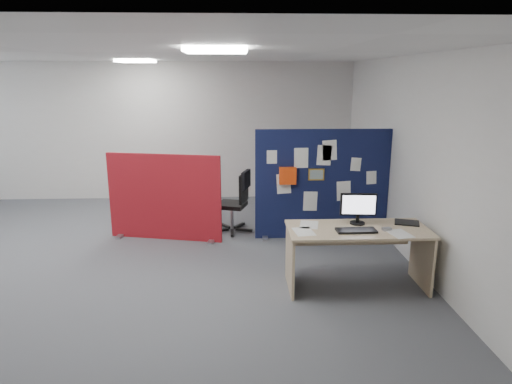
{
  "coord_description": "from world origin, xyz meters",
  "views": [
    {
      "loc": [
        2.19,
        -5.62,
        2.44
      ],
      "look_at": [
        2.43,
        -0.02,
        1.0
      ],
      "focal_mm": 32.0,
      "sensor_mm": 36.0,
      "label": 1
    }
  ],
  "objects_px": {
    "office_chair": "(238,198)",
    "red_divider": "(164,198)",
    "navy_divider": "(321,185)",
    "monitor_main": "(358,207)",
    "main_desk": "(356,241)"
  },
  "relations": [
    {
      "from": "office_chair",
      "to": "red_divider",
      "type": "bearing_deg",
      "value": -148.07
    },
    {
      "from": "navy_divider",
      "to": "office_chair",
      "type": "relative_size",
      "value": 2.06
    },
    {
      "from": "navy_divider",
      "to": "monitor_main",
      "type": "height_order",
      "value": "navy_divider"
    },
    {
      "from": "red_divider",
      "to": "office_chair",
      "type": "relative_size",
      "value": 1.75
    },
    {
      "from": "monitor_main",
      "to": "red_divider",
      "type": "relative_size",
      "value": 0.25
    },
    {
      "from": "monitor_main",
      "to": "red_divider",
      "type": "bearing_deg",
      "value": 152.65
    },
    {
      "from": "red_divider",
      "to": "office_chair",
      "type": "xyz_separation_m",
      "value": [
        1.11,
        0.29,
        -0.09
      ]
    },
    {
      "from": "main_desk",
      "to": "monitor_main",
      "type": "distance_m",
      "value": 0.4
    },
    {
      "from": "navy_divider",
      "to": "red_divider",
      "type": "distance_m",
      "value": 2.37
    },
    {
      "from": "main_desk",
      "to": "office_chair",
      "type": "distance_m",
      "value": 2.42
    },
    {
      "from": "navy_divider",
      "to": "monitor_main",
      "type": "xyz_separation_m",
      "value": [
        0.15,
        -1.57,
        0.1
      ]
    },
    {
      "from": "main_desk",
      "to": "monitor_main",
      "type": "bearing_deg",
      "value": 75.23
    },
    {
      "from": "navy_divider",
      "to": "main_desk",
      "type": "height_order",
      "value": "navy_divider"
    },
    {
      "from": "main_desk",
      "to": "office_chair",
      "type": "xyz_separation_m",
      "value": [
        -1.38,
        1.99,
        0.01
      ]
    },
    {
      "from": "main_desk",
      "to": "red_divider",
      "type": "distance_m",
      "value": 3.01
    }
  ]
}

